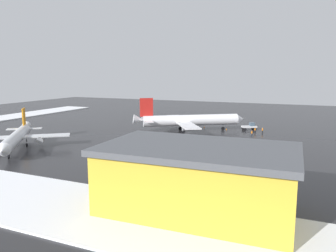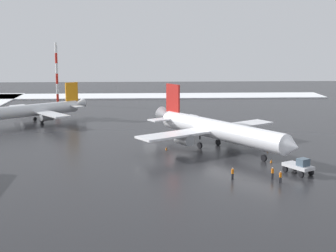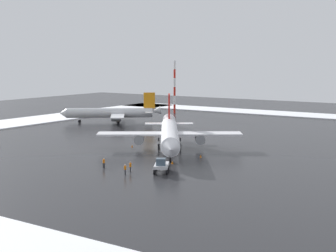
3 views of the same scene
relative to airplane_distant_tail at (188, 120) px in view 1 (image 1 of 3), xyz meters
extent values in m
plane|color=#232326|center=(-12.31, -11.94, -3.51)|extent=(240.00, 240.00, 0.00)
cylinder|color=white|center=(0.72, 0.48, 0.00)|extent=(26.87, 19.53, 3.41)
cone|color=white|center=(14.21, 9.50, 0.00)|extent=(3.80, 4.03, 3.23)
cone|color=white|center=(-12.93, -8.65, 0.60)|extent=(4.58, 4.39, 3.31)
cube|color=white|center=(-6.34, 5.64, -0.30)|extent=(10.90, 13.27, 0.36)
cylinder|color=gray|center=(-4.81, 4.25, -1.30)|extent=(3.94, 3.56, 2.00)
cube|color=white|center=(2.79, -8.01, -0.30)|extent=(10.90, 13.27, 0.36)
cylinder|color=gray|center=(2.09, -6.07, -1.30)|extent=(3.94, 3.56, 2.00)
cube|color=red|center=(-10.93, -7.31, 4.30)|extent=(3.53, 2.53, 5.61)
cube|color=white|center=(-12.44, -4.70, 0.40)|extent=(4.84, 5.44, 0.24)
cube|color=white|center=(-9.10, -9.70, 0.40)|extent=(4.84, 5.44, 0.24)
cylinder|color=black|center=(9.46, 6.33, -1.51)|extent=(0.24, 0.24, 0.70)
cylinder|color=black|center=(9.46, 6.33, -2.96)|extent=(1.11, 0.90, 1.10)
cylinder|color=black|center=(-3.00, 0.64, -1.51)|extent=(0.24, 0.24, 0.70)
cylinder|color=black|center=(-3.00, 0.64, -2.96)|extent=(1.11, 0.90, 1.10)
cylinder|color=black|center=(-0.55, -3.02, -1.51)|extent=(0.24, 0.24, 0.70)
cylinder|color=black|center=(-0.55, -3.02, -2.96)|extent=(1.11, 0.90, 1.10)
cylinder|color=silver|center=(-29.03, -39.82, -0.62)|extent=(17.27, 21.32, 2.80)
cone|color=silver|center=(-20.91, -50.41, -0.62)|extent=(3.32, 3.19, 2.66)
cone|color=silver|center=(-37.26, -29.09, -0.13)|extent=(3.68, 3.78, 2.73)
cube|color=silver|center=(-25.18, -33.74, -0.87)|extent=(10.71, 9.40, 0.30)
cylinder|color=gray|center=(-26.23, -35.07, -1.70)|extent=(3.01, 3.23, 1.65)
cube|color=orange|center=(-36.06, -30.66, 2.92)|extent=(2.24, 2.80, 4.61)
cube|color=silver|center=(-33.99, -29.29, -0.29)|extent=(4.44, 4.11, 0.20)
cube|color=silver|center=(-37.92, -32.30, -0.29)|extent=(4.44, 4.11, 0.20)
cylinder|color=black|center=(-23.77, -46.69, -1.86)|extent=(0.20, 0.20, 0.58)
cylinder|color=black|center=(-23.77, -46.69, -3.05)|extent=(0.78, 0.89, 0.91)
cylinder|color=black|center=(-29.10, -36.75, -1.86)|extent=(0.20, 0.20, 0.58)
cylinder|color=black|center=(-29.10, -36.75, -3.05)|extent=(0.78, 0.89, 0.91)
cylinder|color=black|center=(-31.98, -38.96, -1.86)|extent=(0.20, 0.20, 0.58)
cylinder|color=black|center=(-31.98, -38.96, -3.05)|extent=(0.78, 0.89, 0.91)
cube|color=silver|center=(17.14, 9.63, -2.36)|extent=(5.09, 4.17, 0.50)
cube|color=#3F5160|center=(17.94, 10.08, -1.56)|extent=(1.95, 1.99, 1.10)
cylinder|color=black|center=(18.06, 11.28, -3.06)|extent=(0.94, 0.72, 0.90)
cylinder|color=black|center=(19.03, 9.56, -3.06)|extent=(0.94, 0.72, 0.90)
cylinder|color=black|center=(15.25, 9.71, -3.06)|extent=(0.94, 0.72, 0.90)
cylinder|color=black|center=(16.22, 7.98, -3.06)|extent=(0.94, 0.72, 0.90)
cylinder|color=black|center=(21.74, 5.70, -3.08)|extent=(0.16, 0.16, 0.85)
cylinder|color=black|center=(21.88, 5.85, -3.08)|extent=(0.16, 0.16, 0.85)
cylinder|color=orange|center=(21.81, 5.78, -2.35)|extent=(0.36, 0.36, 0.62)
sphere|color=tan|center=(21.81, 5.78, -1.92)|extent=(0.24, 0.24, 0.24)
cylinder|color=black|center=(19.77, 5.26, -3.08)|extent=(0.16, 0.16, 0.85)
cylinder|color=black|center=(19.61, 5.14, -3.08)|extent=(0.16, 0.16, 0.85)
cylinder|color=orange|center=(19.69, 5.20, -2.35)|extent=(0.36, 0.36, 0.62)
sphere|color=tan|center=(19.69, 5.20, -1.92)|extent=(0.24, 0.24, 0.24)
cylinder|color=black|center=(19.70, -0.61, -3.08)|extent=(0.16, 0.16, 0.85)
cylinder|color=black|center=(19.61, -0.43, -3.08)|extent=(0.16, 0.16, 0.85)
cylinder|color=orange|center=(19.66, -0.52, -2.35)|extent=(0.36, 0.36, 0.62)
sphere|color=tan|center=(19.66, -0.52, -1.92)|extent=(0.24, 0.24, 0.24)
cube|color=gold|center=(21.56, -56.22, 0.49)|extent=(24.46, 14.81, 8.00)
cube|color=#4C4F54|center=(21.56, -56.22, 4.89)|extent=(25.50, 15.84, 0.80)
cone|color=orange|center=(2.51, 8.61, -3.23)|extent=(0.36, 0.36, 0.55)
cone|color=orange|center=(0.49, -9.10, -3.23)|extent=(0.36, 0.36, 0.55)
cone|color=orange|center=(10.35, 7.33, -3.23)|extent=(0.36, 0.36, 0.55)
camera|label=1|loc=(34.30, -95.37, 14.50)|focal=35.00mm
camera|label=2|loc=(89.60, -12.86, 16.82)|focal=55.00mm
camera|label=3|loc=(85.24, 55.80, 14.90)|focal=55.00mm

